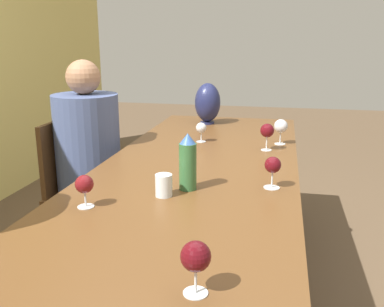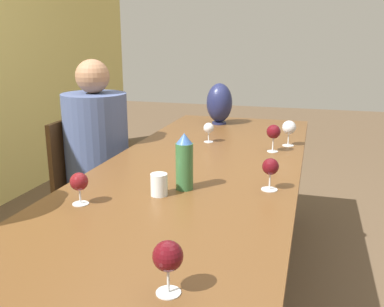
# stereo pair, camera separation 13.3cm
# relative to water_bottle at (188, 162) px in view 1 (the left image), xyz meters

# --- Properties ---
(dining_table) EXTENTS (2.90, 0.97, 0.78)m
(dining_table) POSITION_rel_water_bottle_xyz_m (0.23, 0.02, -0.18)
(dining_table) COLOR brown
(dining_table) RESTS_ON ground_plane
(water_bottle) EXTENTS (0.07, 0.07, 0.24)m
(water_bottle) POSITION_rel_water_bottle_xyz_m (0.00, 0.00, 0.00)
(water_bottle) COLOR #336638
(water_bottle) RESTS_ON dining_table
(water_tumbler) EXTENTS (0.07, 0.07, 0.09)m
(water_tumbler) POSITION_rel_water_bottle_xyz_m (-0.10, 0.08, -0.07)
(water_tumbler) COLOR silver
(water_tumbler) RESTS_ON dining_table
(vase) EXTENTS (0.19, 0.19, 0.30)m
(vase) POSITION_rel_water_bottle_xyz_m (1.40, 0.16, 0.04)
(vase) COLOR #1E234C
(vase) RESTS_ON dining_table
(wine_glass_0) EXTENTS (0.08, 0.08, 0.14)m
(wine_glass_0) POSITION_rel_water_bottle_xyz_m (-0.73, -0.18, -0.02)
(wine_glass_0) COLOR silver
(wine_glass_0) RESTS_ON dining_table
(wine_glass_1) EXTENTS (0.08, 0.08, 0.15)m
(wine_glass_1) POSITION_rel_water_bottle_xyz_m (0.87, -0.37, -0.01)
(wine_glass_1) COLOR silver
(wine_glass_1) RESTS_ON dining_table
(wine_glass_2) EXTENTS (0.06, 0.06, 0.12)m
(wine_glass_2) POSITION_rel_water_bottle_xyz_m (0.83, 0.10, -0.03)
(wine_glass_2) COLOR silver
(wine_glass_2) RESTS_ON dining_table
(wine_glass_3) EXTENTS (0.07, 0.07, 0.14)m
(wine_glass_3) POSITION_rel_water_bottle_xyz_m (0.09, -0.34, -0.02)
(wine_glass_3) COLOR silver
(wine_glass_3) RESTS_ON dining_table
(wine_glass_4) EXTENTS (0.07, 0.07, 0.12)m
(wine_glass_4) POSITION_rel_water_bottle_xyz_m (-0.27, 0.33, -0.03)
(wine_glass_4) COLOR silver
(wine_glass_4) RESTS_ON dining_table
(wine_glass_5) EXTENTS (0.08, 0.08, 0.15)m
(wine_glass_5) POSITION_rel_water_bottle_xyz_m (0.71, -0.29, -0.01)
(wine_glass_5) COLOR silver
(wine_glass_5) RESTS_ON dining_table
(chair_far) EXTENTS (0.44, 0.44, 0.90)m
(chair_far) POSITION_rel_water_bottle_xyz_m (0.65, 0.83, -0.40)
(chair_far) COLOR brown
(chair_far) RESTS_ON ground_plane
(person_far) EXTENTS (0.38, 0.38, 1.27)m
(person_far) POSITION_rel_water_bottle_xyz_m (0.65, 0.75, -0.22)
(person_far) COLOR #2D2D38
(person_far) RESTS_ON ground_plane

